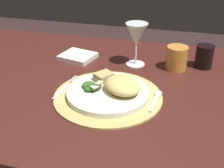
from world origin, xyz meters
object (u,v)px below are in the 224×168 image
dining_table (111,127)px  wine_glass (136,37)px  fork (65,88)px  dinner_plate (108,93)px  spoon (157,97)px  dark_tumbler (204,57)px  napkin (78,56)px  amber_tumbler (177,58)px

dining_table → wine_glass: wine_glass is taller
fork → dinner_plate: bearing=-1.1°
dinner_plate → spoon: (0.15, 0.02, -0.01)m
dining_table → dark_tumbler: bearing=34.9°
napkin → dark_tumbler: bearing=5.2°
spoon → dark_tumbler: 0.32m
napkin → dinner_plate: bearing=-52.5°
fork → amber_tumbler: size_ratio=1.86×
dining_table → dark_tumbler: dark_tumbler is taller
fork → napkin: (-0.05, 0.26, 0.00)m
dark_tumbler → dinner_plate: bearing=-133.8°
dinner_plate → fork: 0.15m
spoon → amber_tumbler: (0.04, 0.24, 0.04)m
dinner_plate → fork: dinner_plate is taller
dining_table → dinner_plate: 0.22m
wine_glass → dark_tumbler: 0.27m
dinner_plate → spoon: 0.15m
dining_table → napkin: (-0.18, 0.17, 0.20)m
dinner_plate → dining_table: bearing=99.7°
fork → wine_glass: 0.34m
dinner_plate → wine_glass: 0.28m
fork → amber_tumbler: amber_tumbler is taller
dining_table → napkin: size_ratio=10.64×
fork → napkin: bearing=101.3°
spoon → wine_glass: 0.28m
wine_glass → amber_tumbler: (0.16, 0.00, -0.07)m
napkin → amber_tumbler: amber_tumbler is taller
spoon → napkin: size_ratio=1.01×
dining_table → spoon: bearing=-21.9°
fork → dining_table: bearing=33.3°
dinner_plate → amber_tumbler: size_ratio=2.93×
spoon → napkin: bearing=145.9°
dinner_plate → spoon: bearing=8.9°
spoon → dinner_plate: bearing=-171.1°
napkin → dining_table: bearing=-42.7°
dining_table → amber_tumbler: (0.21, 0.17, 0.23)m
fork → napkin: 0.26m
dinner_plate → fork: size_ratio=1.57×
amber_tumbler → fork: bearing=-142.6°
dining_table → fork: 0.25m
napkin → wine_glass: wine_glass is taller
fork → spoon: size_ratio=1.26×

